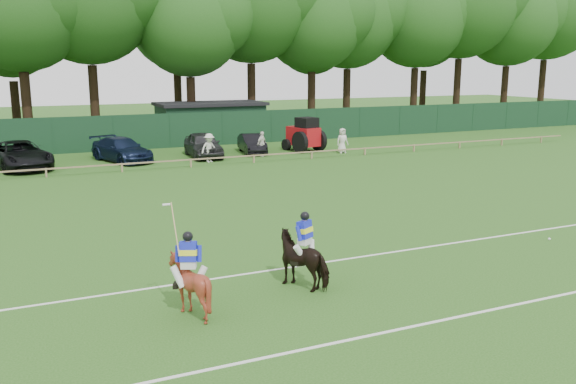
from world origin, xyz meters
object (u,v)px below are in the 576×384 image
spectator_left (209,148)px  spectator_mid (262,144)px  horse_dark (305,259)px  utility_shed (211,121)px  suv_black (20,155)px  spectator_right (342,141)px  hatch_grey (203,145)px  estate_black (252,144)px  tractor (305,135)px  sedan_navy (122,150)px  horse_chestnut (189,285)px  polo_ball (549,239)px

spectator_left → spectator_mid: spectator_left is taller
horse_dark → utility_shed: (7.52, 32.53, 0.79)m
suv_black → spectator_right: size_ratio=3.41×
horse_dark → spectator_mid: 24.23m
hatch_grey → estate_black: hatch_grey is taller
estate_black → tractor: tractor is taller
sedan_navy → estate_black: sedan_navy is taller
sedan_navy → utility_shed: (8.32, 8.04, 0.80)m
horse_dark → spectator_right: 25.86m
spectator_left → utility_shed: (3.41, 10.60, 0.65)m
horse_chestnut → tractor: tractor is taller
hatch_grey → spectator_mid: spectator_mid is taller
horse_dark → spectator_left: (4.11, 21.93, 0.14)m
horse_chestnut → hatch_grey: bearing=-83.5°
horse_chestnut → spectator_right: 28.27m
horse_dark → sedan_navy: 24.51m
polo_ball → utility_shed: utility_shed is taller
horse_dark → utility_shed: 33.40m
suv_black → polo_ball: 28.76m
hatch_grey → spectator_mid: bearing=-15.4°
polo_ball → spectator_left: bearing=104.5°
hatch_grey → utility_shed: (3.15, 8.39, 0.72)m
hatch_grey → polo_ball: bearing=-73.4°
sedan_navy → utility_shed: size_ratio=0.61×
estate_black → spectator_left: (-3.85, -2.62, 0.24)m
spectator_mid → polo_ball: bearing=-120.2°
spectator_right → spectator_left: bearing=-179.4°
horse_chestnut → suv_black: 24.94m
sedan_navy → spectator_right: (14.41, -2.50, 0.11)m
suv_black → spectator_right: (20.26, -2.13, 0.05)m
horse_chestnut → polo_ball: horse_chestnut is taller
estate_black → utility_shed: 8.05m
horse_chestnut → sedan_navy: horse_chestnut is taller
polo_ball → sedan_navy: bearing=113.5°
spectator_mid → utility_shed: bearing=58.6°
suv_black → hatch_grey: (11.03, 0.02, 0.01)m
sedan_navy → tractor: size_ratio=1.62×
spectator_mid → suv_black: bearing=140.7°
polo_ball → tractor: size_ratio=0.03×
suv_black → utility_shed: 16.50m
spectator_left → spectator_mid: size_ratio=1.08×
estate_black → spectator_mid: 1.69m
hatch_grey → spectator_right: spectator_right is taller
horse_chestnut → estate_black: size_ratio=0.38×
sedan_navy → spectator_mid: size_ratio=3.11×
spectator_left → polo_ball: 22.20m
hatch_grey → estate_black: 3.61m
spectator_right → utility_shed: bearing=120.2°
polo_ball → tractor: tractor is taller
sedan_navy → polo_ball: size_ratio=56.77×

